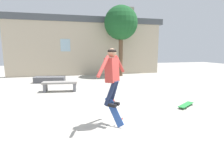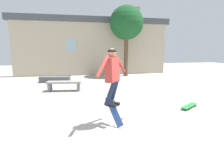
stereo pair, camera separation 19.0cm
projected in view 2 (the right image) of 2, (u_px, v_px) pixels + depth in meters
ground_plane at (128, 121)px, 4.70m from camera, size 40.00×40.00×0.00m
building_backdrop at (94, 45)px, 13.49m from camera, size 12.29×0.52×5.23m
tree_right at (126, 23)px, 12.49m from camera, size 2.41×2.41×5.05m
park_bench at (64, 84)px, 8.20m from camera, size 1.61×0.64×0.46m
skate_ledge at (55, 79)px, 10.50m from camera, size 1.83×0.85×0.36m
skater at (112, 72)px, 4.28m from camera, size 0.94×0.96×1.43m
skateboard_flipping at (114, 111)px, 4.42m from camera, size 0.40×0.53×0.76m
skateboard_resting at (189, 106)px, 5.82m from camera, size 0.83×0.63×0.08m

